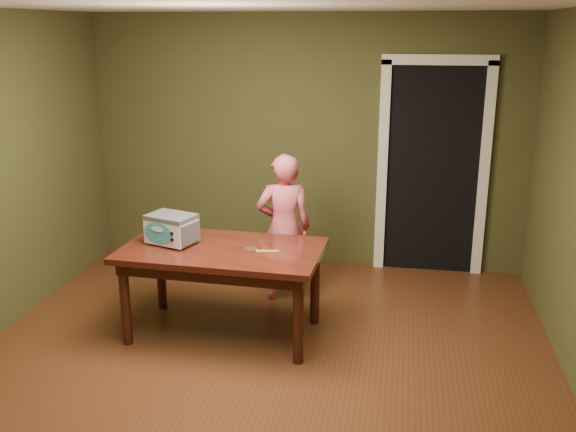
% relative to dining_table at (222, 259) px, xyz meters
% --- Properties ---
extents(floor, '(5.00, 5.00, 0.00)m').
position_rel_dining_table_xyz_m(floor, '(0.39, -0.69, -0.65)').
color(floor, '#562B18').
rests_on(floor, ground).
extents(room_shell, '(4.52, 5.02, 2.61)m').
position_rel_dining_table_xyz_m(room_shell, '(0.39, -0.69, 1.06)').
color(room_shell, '#424424').
rests_on(room_shell, ground).
extents(doorway, '(1.10, 0.66, 2.25)m').
position_rel_dining_table_xyz_m(doorway, '(1.69, 2.09, 0.41)').
color(doorway, black).
rests_on(doorway, ground).
extents(dining_table, '(1.64, 0.96, 0.75)m').
position_rel_dining_table_xyz_m(dining_table, '(0.00, 0.00, 0.00)').
color(dining_table, '#350F0C').
rests_on(dining_table, floor).
extents(toy_oven, '(0.45, 0.37, 0.25)m').
position_rel_dining_table_xyz_m(toy_oven, '(-0.43, 0.03, 0.23)').
color(toy_oven, '#4C4F54').
rests_on(toy_oven, dining_table).
extents(baking_pan, '(0.10, 0.10, 0.02)m').
position_rel_dining_table_xyz_m(baking_pan, '(0.25, -0.03, 0.11)').
color(baking_pan, silver).
rests_on(baking_pan, dining_table).
extents(spatula, '(0.18, 0.05, 0.01)m').
position_rel_dining_table_xyz_m(spatula, '(0.38, -0.02, 0.10)').
color(spatula, '#D7D05D').
rests_on(spatula, dining_table).
extents(child, '(0.57, 0.45, 1.38)m').
position_rel_dining_table_xyz_m(child, '(0.36, 0.80, 0.04)').
color(child, '#DE5B6A').
rests_on(child, floor).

